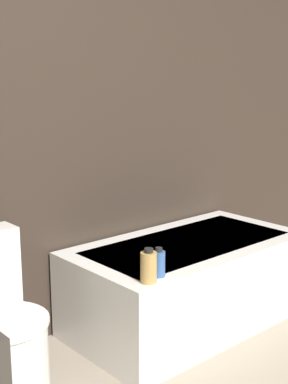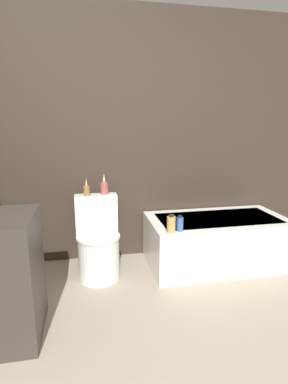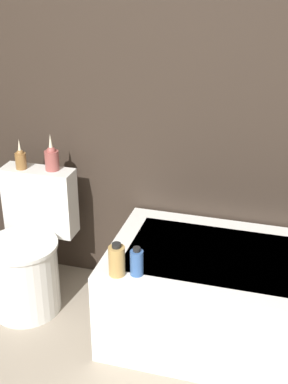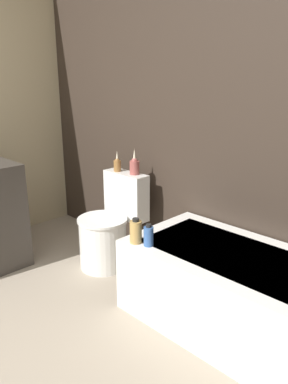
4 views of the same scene
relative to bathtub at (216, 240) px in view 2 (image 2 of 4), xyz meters
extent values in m
cube|color=#332821|center=(-0.78, 0.43, 1.05)|extent=(6.40, 0.06, 2.60)
cube|color=white|center=(0.00, 0.00, 0.00)|extent=(1.42, 0.75, 0.50)
cube|color=#B7BCC6|center=(0.00, 0.00, 0.24)|extent=(1.22, 0.55, 0.01)
cylinder|color=white|center=(-1.23, -0.07, -0.05)|extent=(0.39, 0.39, 0.41)
cylinder|color=white|center=(-1.23, -0.07, 0.16)|extent=(0.41, 0.41, 0.02)
cube|color=white|center=(-1.23, 0.19, 0.31)|extent=(0.42, 0.14, 0.39)
cylinder|color=olive|center=(-1.32, 0.18, 0.55)|extent=(0.06, 0.06, 0.09)
sphere|color=olive|center=(-1.32, 0.18, 0.60)|extent=(0.04, 0.04, 0.04)
cone|color=beige|center=(-1.32, 0.18, 0.64)|extent=(0.02, 0.02, 0.08)
cylinder|color=#994C47|center=(-1.14, 0.21, 0.56)|extent=(0.08, 0.08, 0.11)
sphere|color=#994C47|center=(-1.14, 0.21, 0.62)|extent=(0.05, 0.05, 0.05)
cone|color=beige|center=(-1.14, 0.21, 0.67)|extent=(0.03, 0.03, 0.10)
cylinder|color=tan|center=(-0.59, -0.31, 0.32)|extent=(0.08, 0.08, 0.15)
cylinder|color=black|center=(-0.59, -0.31, 0.41)|extent=(0.04, 0.04, 0.02)
cylinder|color=#335999|center=(-0.50, -0.28, 0.31)|extent=(0.06, 0.06, 0.13)
cylinder|color=black|center=(-0.50, -0.28, 0.38)|extent=(0.03, 0.03, 0.02)
camera|label=1|loc=(-2.18, -2.07, 1.20)|focal=50.00mm
camera|label=2|loc=(-1.32, -2.74, 1.20)|focal=28.00mm
camera|label=3|loc=(0.11, -2.30, 1.68)|focal=50.00mm
camera|label=4|loc=(1.01, -1.84, 1.28)|focal=35.00mm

